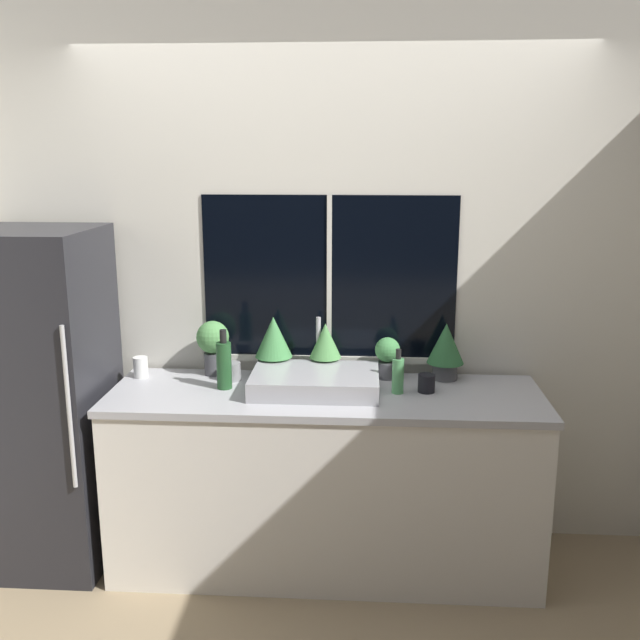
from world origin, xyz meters
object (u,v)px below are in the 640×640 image
object	(u,v)px
potted_plant_right	(387,356)
bottle_tall	(224,364)
potted_plant_center	(325,346)
soap_bottle	(398,375)
mug_white	(141,367)
sink	(315,381)
potted_plant_far_left	(213,342)
potted_plant_left	(274,341)
mug_grey	(232,371)
mug_black	(426,383)
potted_plant_far_right	(446,348)
refrigerator	(40,400)

from	to	relation	value
potted_plant_right	bottle_tall	world-z (taller)	bottle_tall
potted_plant_center	bottle_tall	size ratio (longest dim) A/B	0.95
soap_bottle	mug_white	xyz separation A→B (m)	(-1.28, 0.16, -0.04)
sink	potted_plant_far_left	size ratio (longest dim) A/B	2.16
mug_white	potted_plant_right	bearing A→B (deg)	3.19
potted_plant_right	potted_plant_left	bearing A→B (deg)	180.00
bottle_tall	mug_grey	distance (m)	0.15
potted_plant_far_left	potted_plant_left	world-z (taller)	potted_plant_left
mug_black	potted_plant_left	bearing A→B (deg)	164.77
potted_plant_center	potted_plant_far_right	distance (m)	0.60
mug_black	potted_plant_right	bearing A→B (deg)	131.39
potted_plant_right	mug_grey	distance (m)	0.78
potted_plant_center	mug_white	world-z (taller)	potted_plant_center
sink	soap_bottle	size ratio (longest dim) A/B	2.81
potted_plant_left	mug_grey	size ratio (longest dim) A/B	3.41
potted_plant_left	bottle_tall	bearing A→B (deg)	-134.96
potted_plant_far_left	bottle_tall	size ratio (longest dim) A/B	0.96
refrigerator	mug_white	xyz separation A→B (m)	(0.44, 0.19, 0.12)
mug_grey	refrigerator	bearing A→B (deg)	-169.55
mug_white	bottle_tall	bearing A→B (deg)	-17.51
soap_bottle	bottle_tall	bearing A→B (deg)	178.90
mug_white	mug_black	bearing A→B (deg)	-5.47
potted_plant_right	mug_grey	xyz separation A→B (m)	(-0.77, -0.09, -0.07)
potted_plant_left	mug_black	bearing A→B (deg)	-15.23
potted_plant_center	mug_grey	distance (m)	0.48
potted_plant_left	bottle_tall	xyz separation A→B (m)	(-0.21, -0.21, -0.06)
sink	soap_bottle	world-z (taller)	sink
potted_plant_far_right	mug_grey	world-z (taller)	potted_plant_far_right
potted_plant_center	potted_plant_far_right	world-z (taller)	potted_plant_far_right
bottle_tall	mug_black	size ratio (longest dim) A/B	3.37
soap_bottle	potted_plant_left	bearing A→B (deg)	159.63
mug_white	mug_black	size ratio (longest dim) A/B	1.21
potted_plant_far_left	mug_grey	xyz separation A→B (m)	(0.11, -0.09, -0.13)
potted_plant_center	mug_black	world-z (taller)	potted_plant_center
potted_plant_right	potted_plant_far_right	xyz separation A→B (m)	(0.29, -0.00, 0.05)
refrigerator	soap_bottle	bearing A→B (deg)	0.88
potted_plant_far_right	soap_bottle	bearing A→B (deg)	-136.85
potted_plant_right	mug_white	bearing A→B (deg)	-176.81
bottle_tall	mug_grey	world-z (taller)	bottle_tall
potted_plant_far_left	sink	bearing A→B (deg)	-21.82
potted_plant_left	potted_plant_right	size ratio (longest dim) A/B	1.47
potted_plant_far_right	bottle_tall	world-z (taller)	bottle_tall
mug_black	refrigerator	bearing A→B (deg)	-178.46
refrigerator	potted_plant_right	size ratio (longest dim) A/B	7.97
soap_bottle	potted_plant_center	bearing A→B (deg)	147.22
potted_plant_far_left	potted_plant_center	size ratio (longest dim) A/B	1.01
mug_white	mug_grey	size ratio (longest dim) A/B	1.16
potted_plant_right	potted_plant_far_right	size ratio (longest dim) A/B	0.73
mug_black	mug_grey	bearing A→B (deg)	172.92
potted_plant_far_left	potted_plant_center	xyz separation A→B (m)	(0.57, 0.00, -0.01)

